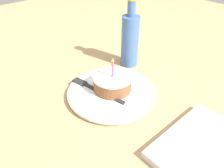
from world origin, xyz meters
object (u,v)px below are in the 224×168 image
object	(u,v)px
plate	(112,92)
marble_board	(212,153)
bottle	(130,39)
cake_slice	(112,83)
fork	(94,89)

from	to	relation	value
plate	marble_board	bearing A→B (deg)	93.17
plate	bottle	xyz separation A→B (m)	(-0.17, -0.10, 0.09)
plate	marble_board	xyz separation A→B (m)	(-0.02, 0.31, -0.00)
cake_slice	marble_board	distance (m)	0.32
bottle	marble_board	size ratio (longest dim) A/B	1.02
cake_slice	bottle	world-z (taller)	bottle
cake_slice	fork	world-z (taller)	cake_slice
cake_slice	fork	distance (m)	0.06
plate	bottle	distance (m)	0.22
bottle	marble_board	bearing A→B (deg)	69.26
plate	bottle	size ratio (longest dim) A/B	1.09
bottle	marble_board	distance (m)	0.45
plate	bottle	world-z (taller)	bottle
fork	plate	bearing A→B (deg)	134.67
plate	cake_slice	distance (m)	0.03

